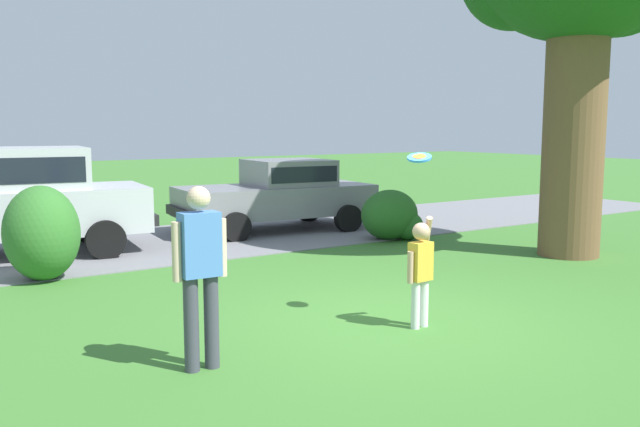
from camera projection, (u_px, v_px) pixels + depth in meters
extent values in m
plane|color=#3D752D|center=(389.00, 319.00, 7.94)|extent=(80.00, 80.00, 0.00)
cube|color=slate|center=(182.00, 241.00, 13.34)|extent=(28.00, 4.40, 0.02)
cylinder|color=brown|center=(573.00, 137.00, 11.66)|extent=(1.05, 1.05, 4.21)
ellipsoid|color=#33702B|center=(42.00, 233.00, 9.90)|extent=(1.09, 1.24, 1.42)
ellipsoid|color=#33702B|center=(44.00, 258.00, 10.10)|extent=(0.68, 0.68, 0.61)
ellipsoid|color=#286023|center=(390.00, 215.00, 13.51)|extent=(1.23, 1.01, 1.02)
ellipsoid|color=#286023|center=(407.00, 226.00, 13.52)|extent=(0.64, 0.64, 0.58)
cube|color=gray|center=(275.00, 200.00, 14.65)|extent=(4.34, 2.18, 0.64)
cube|color=gray|center=(288.00, 172.00, 14.73)|extent=(1.81, 1.75, 0.56)
cube|color=black|center=(288.00, 172.00, 14.73)|extent=(1.68, 1.76, 0.34)
cylinder|color=black|center=(236.00, 227.00, 13.27)|extent=(0.62, 0.27, 0.60)
cylinder|color=black|center=(205.00, 216.00, 14.91)|extent=(0.62, 0.27, 0.60)
cylinder|color=black|center=(348.00, 218.00, 14.50)|extent=(0.62, 0.27, 0.60)
cylinder|color=black|center=(308.00, 209.00, 16.14)|extent=(0.62, 0.27, 0.60)
cube|color=black|center=(180.00, 213.00, 13.66)|extent=(0.26, 1.75, 0.20)
cube|color=black|center=(358.00, 202.00, 15.69)|extent=(0.26, 1.75, 0.20)
cube|color=silver|center=(13.00, 212.00, 11.68)|extent=(4.67, 2.31, 0.80)
cube|color=silver|center=(10.00, 168.00, 11.58)|extent=(2.63, 1.88, 0.72)
cube|color=black|center=(10.00, 168.00, 11.58)|extent=(2.44, 1.87, 0.43)
cylinder|color=black|center=(106.00, 240.00, 11.54)|extent=(0.70, 0.29, 0.68)
cylinder|color=black|center=(89.00, 225.00, 13.20)|extent=(0.70, 0.29, 0.68)
cube|color=black|center=(145.00, 215.00, 12.74)|extent=(0.31, 1.75, 0.20)
cylinder|color=white|center=(415.00, 305.00, 7.55)|extent=(0.10, 0.10, 0.55)
cylinder|color=white|center=(424.00, 303.00, 7.64)|extent=(0.10, 0.10, 0.55)
cube|color=gold|center=(421.00, 261.00, 7.53)|extent=(0.27, 0.18, 0.44)
sphere|color=tan|center=(421.00, 232.00, 7.49)|extent=(0.20, 0.20, 0.20)
cylinder|color=tan|center=(428.00, 231.00, 7.63)|extent=(0.19, 0.25, 0.39)
cylinder|color=tan|center=(411.00, 267.00, 7.44)|extent=(0.07, 0.07, 0.36)
cylinder|color=#337FDB|center=(419.00, 158.00, 7.65)|extent=(0.29, 0.28, 0.15)
cylinder|color=orange|center=(419.00, 157.00, 7.65)|extent=(0.16, 0.16, 0.09)
cylinder|color=#3F3F4C|center=(211.00, 321.00, 6.31)|extent=(0.14, 0.14, 0.90)
cylinder|color=#3F3F4C|center=(191.00, 325.00, 6.21)|extent=(0.14, 0.14, 0.90)
cube|color=#4C7FCC|center=(200.00, 244.00, 6.16)|extent=(0.37, 0.23, 0.60)
sphere|color=beige|center=(198.00, 198.00, 6.11)|extent=(0.22, 0.22, 0.22)
cylinder|color=beige|center=(222.00, 247.00, 6.28)|extent=(0.09, 0.09, 0.55)
cylinder|color=beige|center=(177.00, 252.00, 6.06)|extent=(0.09, 0.09, 0.55)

